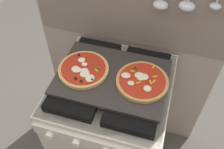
{
  "coord_description": "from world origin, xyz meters",
  "views": [
    {
      "loc": [
        0.23,
        -0.78,
        1.83
      ],
      "look_at": [
        0.0,
        0.0,
        0.93
      ],
      "focal_mm": 40.1,
      "sensor_mm": 36.0,
      "label": 1
    }
  ],
  "objects_px": {
    "stove": "(112,125)",
    "pizza_left": "(83,69)",
    "pizza_right": "(142,81)",
    "baking_tray": "(112,77)"
  },
  "relations": [
    {
      "from": "stove",
      "to": "baking_tray",
      "type": "xyz_separation_m",
      "value": [
        0.0,
        0.0,
        0.46
      ]
    },
    {
      "from": "stove",
      "to": "pizza_right",
      "type": "xyz_separation_m",
      "value": [
        0.15,
        0.0,
        0.48
      ]
    },
    {
      "from": "stove",
      "to": "pizza_left",
      "type": "xyz_separation_m",
      "value": [
        -0.15,
        -0.01,
        0.48
      ]
    },
    {
      "from": "pizza_left",
      "to": "stove",
      "type": "bearing_deg",
      "value": 2.58
    },
    {
      "from": "baking_tray",
      "to": "pizza_right",
      "type": "height_order",
      "value": "pizza_right"
    },
    {
      "from": "baking_tray",
      "to": "pizza_right",
      "type": "xyz_separation_m",
      "value": [
        0.15,
        0.0,
        0.02
      ]
    },
    {
      "from": "stove",
      "to": "pizza_left",
      "type": "relative_size",
      "value": 3.59
    },
    {
      "from": "stove",
      "to": "pizza_left",
      "type": "distance_m",
      "value": 0.5
    },
    {
      "from": "stove",
      "to": "pizza_right",
      "type": "height_order",
      "value": "pizza_right"
    },
    {
      "from": "stove",
      "to": "pizza_right",
      "type": "bearing_deg",
      "value": 1.47
    }
  ]
}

